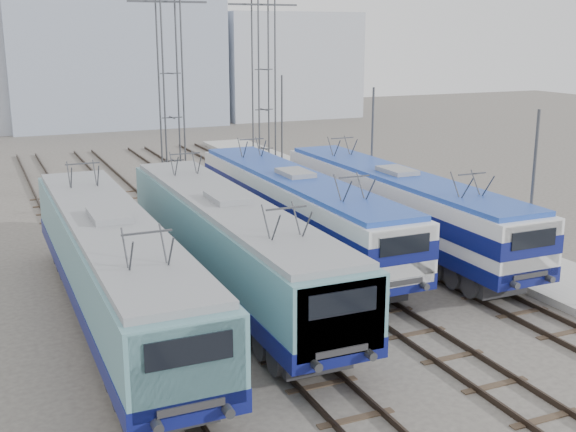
{
  "coord_description": "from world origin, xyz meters",
  "views": [
    {
      "loc": [
        -10.66,
        -18.7,
        9.74
      ],
      "look_at": [
        0.67,
        7.0,
        2.58
      ],
      "focal_mm": 45.0,
      "sensor_mm": 36.0,
      "label": 1
    }
  ],
  "objects_px": {
    "catenary_tower_west": "(171,89)",
    "mast_rear": "(282,128)",
    "mast_front": "(531,202)",
    "locomotive_far_left": "(114,263)",
    "catenary_tower_east": "(264,83)",
    "locomotive_far_right": "(398,203)",
    "locomotive_center_left": "(230,239)",
    "locomotive_center_right": "(297,206)",
    "mast_mid": "(372,154)"
  },
  "relations": [
    {
      "from": "catenary_tower_west",
      "to": "mast_rear",
      "type": "distance_m",
      "value": 9.99
    },
    {
      "from": "mast_front",
      "to": "mast_rear",
      "type": "height_order",
      "value": "same"
    },
    {
      "from": "locomotive_far_left",
      "to": "catenary_tower_east",
      "type": "height_order",
      "value": "catenary_tower_east"
    },
    {
      "from": "mast_front",
      "to": "mast_rear",
      "type": "xyz_separation_m",
      "value": [
        0.0,
        24.0,
        0.0
      ]
    },
    {
      "from": "catenary_tower_west",
      "to": "catenary_tower_east",
      "type": "height_order",
      "value": "same"
    },
    {
      "from": "locomotive_far_left",
      "to": "mast_rear",
      "type": "xyz_separation_m",
      "value": [
        15.35,
        21.4,
        1.2
      ]
    },
    {
      "from": "locomotive_far_right",
      "to": "mast_rear",
      "type": "height_order",
      "value": "mast_rear"
    },
    {
      "from": "locomotive_center_left",
      "to": "locomotive_far_right",
      "type": "height_order",
      "value": "locomotive_center_left"
    },
    {
      "from": "locomotive_center_right",
      "to": "locomotive_far_right",
      "type": "bearing_deg",
      "value": -15.06
    },
    {
      "from": "catenary_tower_east",
      "to": "mast_mid",
      "type": "relative_size",
      "value": 1.71
    },
    {
      "from": "locomotive_center_left",
      "to": "mast_front",
      "type": "xyz_separation_m",
      "value": [
        10.85,
        -3.76,
        1.23
      ]
    },
    {
      "from": "locomotive_center_right",
      "to": "catenary_tower_west",
      "type": "relative_size",
      "value": 1.48
    },
    {
      "from": "catenary_tower_west",
      "to": "locomotive_center_right",
      "type": "bearing_deg",
      "value": -79.7
    },
    {
      "from": "locomotive_center_left",
      "to": "locomotive_center_right",
      "type": "distance_m",
      "value": 5.93
    },
    {
      "from": "locomotive_center_right",
      "to": "mast_mid",
      "type": "height_order",
      "value": "mast_mid"
    },
    {
      "from": "locomotive_far_right",
      "to": "catenary_tower_west",
      "type": "distance_m",
      "value": 15.8
    },
    {
      "from": "catenary_tower_west",
      "to": "mast_rear",
      "type": "height_order",
      "value": "catenary_tower_west"
    },
    {
      "from": "locomotive_far_right",
      "to": "mast_front",
      "type": "xyz_separation_m",
      "value": [
        1.85,
        -6.41,
        1.24
      ]
    },
    {
      "from": "locomotive_far_right",
      "to": "locomotive_far_left",
      "type": "bearing_deg",
      "value": -164.23
    },
    {
      "from": "locomotive_center_left",
      "to": "mast_rear",
      "type": "xyz_separation_m",
      "value": [
        10.85,
        20.24,
        1.23
      ]
    },
    {
      "from": "mast_front",
      "to": "locomotive_far_right",
      "type": "bearing_deg",
      "value": 106.1
    },
    {
      "from": "mast_mid",
      "to": "catenary_tower_east",
      "type": "bearing_deg",
      "value": 101.86
    },
    {
      "from": "catenary_tower_west",
      "to": "mast_rear",
      "type": "xyz_separation_m",
      "value": [
        8.6,
        4.0,
        -3.14
      ]
    },
    {
      "from": "locomotive_center_right",
      "to": "catenary_tower_east",
      "type": "distance_m",
      "value": 15.62
    },
    {
      "from": "locomotive_center_right",
      "to": "mast_rear",
      "type": "relative_size",
      "value": 2.54
    },
    {
      "from": "locomotive_far_left",
      "to": "catenary_tower_west",
      "type": "distance_m",
      "value": 19.17
    },
    {
      "from": "locomotive_center_right",
      "to": "mast_rear",
      "type": "xyz_separation_m",
      "value": [
        6.35,
        16.38,
        1.23
      ]
    },
    {
      "from": "locomotive_center_left",
      "to": "catenary_tower_west",
      "type": "xyz_separation_m",
      "value": [
        2.25,
        16.24,
        4.37
      ]
    },
    {
      "from": "locomotive_center_left",
      "to": "locomotive_far_left",
      "type": "bearing_deg",
      "value": -165.54
    },
    {
      "from": "locomotive_center_right",
      "to": "mast_rear",
      "type": "bearing_deg",
      "value": 68.81
    },
    {
      "from": "mast_front",
      "to": "mast_rear",
      "type": "relative_size",
      "value": 1.0
    },
    {
      "from": "mast_front",
      "to": "locomotive_center_right",
      "type": "bearing_deg",
      "value": 129.81
    },
    {
      "from": "locomotive_center_right",
      "to": "mast_mid",
      "type": "distance_m",
      "value": 7.81
    },
    {
      "from": "locomotive_far_right",
      "to": "catenary_tower_east",
      "type": "distance_m",
      "value": 16.2
    },
    {
      "from": "locomotive_far_right",
      "to": "catenary_tower_east",
      "type": "xyz_separation_m",
      "value": [
        -0.25,
        15.59,
        4.39
      ]
    },
    {
      "from": "catenary_tower_east",
      "to": "mast_rear",
      "type": "xyz_separation_m",
      "value": [
        2.1,
        2.0,
        -3.14
      ]
    },
    {
      "from": "locomotive_center_left",
      "to": "catenary_tower_east",
      "type": "relative_size",
      "value": 1.52
    },
    {
      "from": "catenary_tower_west",
      "to": "mast_mid",
      "type": "xyz_separation_m",
      "value": [
        8.6,
        -8.0,
        -3.14
      ]
    },
    {
      "from": "locomotive_center_left",
      "to": "mast_rear",
      "type": "distance_m",
      "value": 23.0
    },
    {
      "from": "locomotive_center_right",
      "to": "mast_mid",
      "type": "bearing_deg",
      "value": 34.6
    },
    {
      "from": "locomotive_far_left",
      "to": "mast_rear",
      "type": "height_order",
      "value": "mast_rear"
    },
    {
      "from": "locomotive_far_left",
      "to": "locomotive_center_right",
      "type": "relative_size",
      "value": 1.04
    },
    {
      "from": "mast_rear",
      "to": "locomotive_center_left",
      "type": "bearing_deg",
      "value": -118.19
    },
    {
      "from": "locomotive_far_right",
      "to": "catenary_tower_east",
      "type": "bearing_deg",
      "value": 90.92
    },
    {
      "from": "locomotive_center_left",
      "to": "locomotive_center_right",
      "type": "xyz_separation_m",
      "value": [
        4.5,
        3.86,
        0.0
      ]
    },
    {
      "from": "locomotive_far_left",
      "to": "catenary_tower_west",
      "type": "xyz_separation_m",
      "value": [
        6.75,
        17.4,
        4.34
      ]
    },
    {
      "from": "catenary_tower_east",
      "to": "mast_mid",
      "type": "height_order",
      "value": "catenary_tower_east"
    },
    {
      "from": "locomotive_center_right",
      "to": "locomotive_far_right",
      "type": "distance_m",
      "value": 4.66
    },
    {
      "from": "locomotive_far_left",
      "to": "catenary_tower_east",
      "type": "distance_m",
      "value": 23.89
    },
    {
      "from": "mast_mid",
      "to": "locomotive_center_right",
      "type": "bearing_deg",
      "value": -145.4
    }
  ]
}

